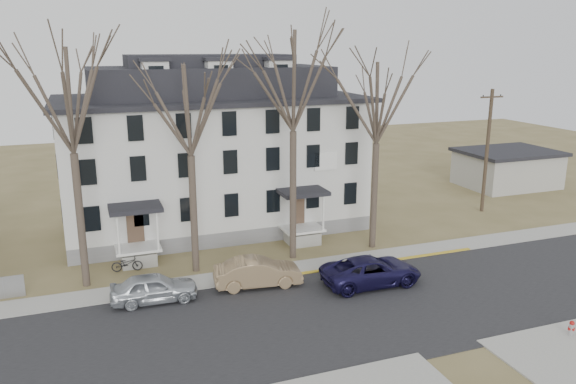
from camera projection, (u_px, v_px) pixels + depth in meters
name	position (u px, v px, depth m)	size (l,w,h in m)	color
ground	(349.00, 335.00, 25.29)	(120.00, 120.00, 0.00)	olive
main_road	(331.00, 315.00, 27.11)	(120.00, 10.00, 0.04)	#27272A
far_sidewalk	(288.00, 270.00, 32.56)	(120.00, 2.00, 0.08)	#A09F97
yellow_curb	(372.00, 264.00, 33.41)	(14.00, 0.25, 0.06)	gold
boarding_house	(212.00, 152.00, 39.56)	(20.80, 12.36, 12.05)	slate
distant_building	(507.00, 168.00, 51.72)	(8.50, 6.50, 3.35)	#A09F97
tree_far_left	(68.00, 93.00, 27.89)	(8.40, 8.40, 13.72)	#473B31
tree_mid_left	(189.00, 104.00, 30.08)	(7.80, 7.80, 12.74)	#473B31
tree_center	(293.00, 74.00, 31.71)	(9.00, 9.00, 14.70)	#473B31
tree_mid_right	(378.00, 97.00, 33.93)	(7.80, 7.80, 12.74)	#473B31
utility_pole_far	(487.00, 150.00, 42.95)	(2.00, 0.28, 9.50)	#3D3023
car_silver	(154.00, 288.00, 28.35)	(1.74, 4.33, 1.48)	silver
car_tan	(258.00, 273.00, 30.19)	(1.64, 4.70, 1.55)	#8D7351
car_navy	(371.00, 272.00, 30.41)	(2.53, 5.49, 1.52)	#161239
bicycle_left	(127.00, 264.00, 32.22)	(0.61, 1.74, 0.91)	black
fire_hydrant	(571.00, 328.00, 25.07)	(0.31, 0.30, 0.76)	#B7B7BA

